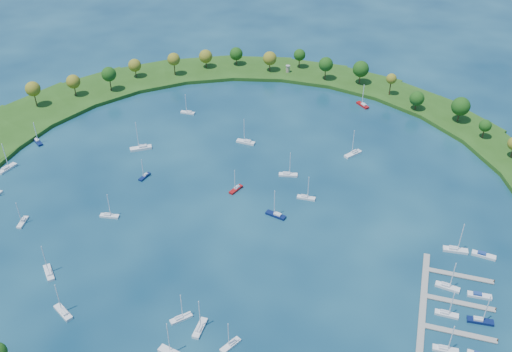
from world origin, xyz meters
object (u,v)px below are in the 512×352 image
(moored_boat_2, at_px, (246,141))
(moored_boat_6, at_px, (288,174))
(moored_boat_7, at_px, (236,189))
(moored_boat_11, at_px, (38,141))
(dock_system, at_px, (444,346))
(moored_boat_3, at_px, (63,312))
(moored_boat_5, at_px, (200,327))
(docked_boat_4, at_px, (445,349))
(harbor_tower, at_px, (288,69))
(docked_boat_7, at_px, (480,320))
(moored_boat_8, at_px, (276,214))
(moored_boat_14, at_px, (49,272))
(moored_boat_1, at_px, (353,153))
(docked_boat_11, at_px, (483,255))
(moored_boat_15, at_px, (188,112))
(moored_boat_18, at_px, (109,215))
(moored_boat_17, at_px, (306,197))
(docked_boat_9, at_px, (479,295))
(moored_boat_12, at_px, (231,344))
(docked_boat_6, at_px, (447,313))
(moored_boat_19, at_px, (145,176))
(moored_boat_16, at_px, (141,147))
(moored_boat_13, at_px, (181,318))
(moored_boat_4, at_px, (22,221))
(moored_boat_10, at_px, (363,105))
(docked_boat_10, at_px, (455,249))
(moored_boat_21, at_px, (7,168))

(moored_boat_2, bearing_deg, moored_boat_6, 146.01)
(moored_boat_7, xyz_separation_m, moored_boat_11, (-102.86, 9.29, 0.02))
(moored_boat_7, bearing_deg, dock_system, 76.25)
(moored_boat_3, bearing_deg, moored_boat_5, -142.10)
(docked_boat_4, bearing_deg, moored_boat_2, 131.93)
(harbor_tower, xyz_separation_m, docked_boat_7, (103.86, -161.22, -3.23))
(moored_boat_8, bearing_deg, moored_boat_14, 52.37)
(moored_boat_1, bearing_deg, docked_boat_11, 82.75)
(moored_boat_15, xyz_separation_m, moored_boat_18, (1.87, -87.80, 0.01))
(moored_boat_17, relative_size, docked_boat_11, 1.28)
(docked_boat_9, bearing_deg, moored_boat_1, 122.92)
(moored_boat_11, height_order, moored_boat_12, moored_boat_11)
(docked_boat_4, bearing_deg, docked_boat_9, 66.14)
(moored_boat_6, distance_m, docked_boat_6, 92.74)
(moored_boat_2, distance_m, moored_boat_15, 42.24)
(dock_system, relative_size, moored_boat_19, 8.53)
(moored_boat_16, bearing_deg, moored_boat_13, 89.72)
(moored_boat_14, height_order, moored_boat_17, moored_boat_14)
(moored_boat_16, bearing_deg, dock_system, 118.27)
(moored_boat_8, height_order, moored_boat_13, moored_boat_8)
(moored_boat_6, bearing_deg, moored_boat_4, -159.02)
(moored_boat_7, relative_size, docked_boat_4, 0.93)
(moored_boat_5, distance_m, moored_boat_7, 75.02)
(docked_boat_11, bearing_deg, moored_boat_7, -179.91)
(docked_boat_6, bearing_deg, moored_boat_11, 165.34)
(moored_boat_18, xyz_separation_m, docked_boat_6, (130.24, -14.29, -0.00))
(moored_boat_10, xyz_separation_m, docked_boat_10, (48.43, -103.34, 0.03))
(moored_boat_11, distance_m, docked_boat_11, 203.74)
(harbor_tower, xyz_separation_m, moored_boat_12, (29.62, -193.10, -3.27))
(moored_boat_17, bearing_deg, moored_boat_7, -176.98)
(moored_boat_7, bearing_deg, moored_boat_6, 152.16)
(harbor_tower, relative_size, docked_boat_4, 0.36)
(moored_boat_1, height_order, moored_boat_7, moored_boat_1)
(moored_boat_3, distance_m, moored_boat_10, 186.47)
(moored_boat_10, xyz_separation_m, docked_boat_7, (56.55, -135.89, 0.00))
(dock_system, bearing_deg, moored_boat_1, 113.45)
(moored_boat_8, height_order, docked_boat_6, moored_boat_8)
(moored_boat_6, relative_size, moored_boat_12, 1.11)
(moored_boat_21, bearing_deg, docked_boat_10, -77.08)
(moored_boat_2, distance_m, moored_boat_8, 56.58)
(moored_boat_21, relative_size, docked_boat_9, 1.64)
(moored_boat_19, xyz_separation_m, docked_boat_7, (139.12, -43.15, 0.06))
(docked_boat_11, bearing_deg, moored_boat_14, -152.71)
(docked_boat_4, distance_m, docked_boat_11, 49.02)
(moored_boat_11, height_order, moored_boat_21, moored_boat_21)
(harbor_tower, distance_m, moored_boat_6, 102.11)
(harbor_tower, height_order, moored_boat_6, moored_boat_6)
(moored_boat_7, relative_size, moored_boat_17, 0.96)
(dock_system, relative_size, moored_boat_12, 7.56)
(moored_boat_17, bearing_deg, moored_boat_13, -110.50)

